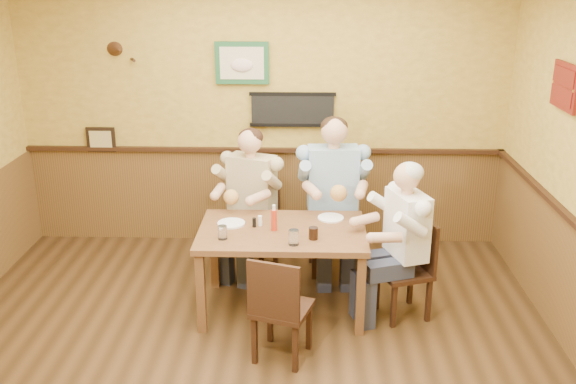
{
  "coord_description": "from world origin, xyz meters",
  "views": [
    {
      "loc": [
        0.46,
        -3.99,
        2.83
      ],
      "look_at": [
        0.31,
        0.92,
        1.1
      ],
      "focal_mm": 40.0,
      "sensor_mm": 36.0,
      "label": 1
    }
  ],
  "objects_px": {
    "chair_back_right": "(332,224)",
    "hot_sauce_bottle": "(274,219)",
    "diner_white_elder": "(405,249)",
    "water_glass_left": "(222,232)",
    "chair_right_end": "(404,269)",
    "diner_blue_polo": "(332,204)",
    "salt_shaker": "(260,221)",
    "dining_table": "(282,239)",
    "chair_back_left": "(253,226)",
    "pepper_shaker": "(254,223)",
    "diner_tan_shirt": "(252,208)",
    "cola_tumbler": "(313,233)",
    "water_glass_mid": "(294,237)",
    "chair_near_side": "(282,306)"
  },
  "relations": [
    {
      "from": "hot_sauce_bottle",
      "to": "pepper_shaker",
      "type": "xyz_separation_m",
      "value": [
        -0.17,
        0.07,
        -0.06
      ]
    },
    {
      "from": "chair_back_left",
      "to": "chair_right_end",
      "type": "height_order",
      "value": "chair_back_left"
    },
    {
      "from": "water_glass_left",
      "to": "salt_shaker",
      "type": "height_order",
      "value": "water_glass_left"
    },
    {
      "from": "chair_back_right",
      "to": "salt_shaker",
      "type": "bearing_deg",
      "value": -136.58
    },
    {
      "from": "cola_tumbler",
      "to": "hot_sauce_bottle",
      "type": "distance_m",
      "value": 0.37
    },
    {
      "from": "chair_back_left",
      "to": "pepper_shaker",
      "type": "height_order",
      "value": "chair_back_left"
    },
    {
      "from": "water_glass_mid",
      "to": "pepper_shaker",
      "type": "height_order",
      "value": "water_glass_mid"
    },
    {
      "from": "chair_back_left",
      "to": "diner_blue_polo",
      "type": "relative_size",
      "value": 0.65
    },
    {
      "from": "chair_back_right",
      "to": "hot_sauce_bottle",
      "type": "bearing_deg",
      "value": -126.91
    },
    {
      "from": "diner_tan_shirt",
      "to": "water_glass_left",
      "type": "distance_m",
      "value": 1.03
    },
    {
      "from": "chair_right_end",
      "to": "diner_white_elder",
      "type": "bearing_deg",
      "value": 0.0
    },
    {
      "from": "chair_back_right",
      "to": "diner_white_elder",
      "type": "distance_m",
      "value": 1.04
    },
    {
      "from": "chair_back_left",
      "to": "water_glass_mid",
      "type": "relative_size",
      "value": 7.22
    },
    {
      "from": "diner_tan_shirt",
      "to": "hot_sauce_bottle",
      "type": "distance_m",
      "value": 0.88
    },
    {
      "from": "chair_back_left",
      "to": "chair_near_side",
      "type": "relative_size",
      "value": 1.03
    },
    {
      "from": "chair_near_side",
      "to": "water_glass_mid",
      "type": "height_order",
      "value": "water_glass_mid"
    },
    {
      "from": "chair_right_end",
      "to": "water_glass_mid",
      "type": "relative_size",
      "value": 6.93
    },
    {
      "from": "chair_back_left",
      "to": "diner_tan_shirt",
      "type": "xyz_separation_m",
      "value": [
        0.0,
        -0.0,
        0.19
      ]
    },
    {
      "from": "diner_blue_polo",
      "to": "salt_shaker",
      "type": "xyz_separation_m",
      "value": [
        -0.64,
        -0.7,
        0.1
      ]
    },
    {
      "from": "cola_tumbler",
      "to": "diner_blue_polo",
      "type": "bearing_deg",
      "value": 79.0
    },
    {
      "from": "hot_sauce_bottle",
      "to": "salt_shaker",
      "type": "xyz_separation_m",
      "value": [
        -0.12,
        0.1,
        -0.06
      ]
    },
    {
      "from": "chair_back_right",
      "to": "salt_shaker",
      "type": "xyz_separation_m",
      "value": [
        -0.64,
        -0.7,
        0.31
      ]
    },
    {
      "from": "chair_back_right",
      "to": "hot_sauce_bottle",
      "type": "distance_m",
      "value": 1.02
    },
    {
      "from": "chair_right_end",
      "to": "diner_blue_polo",
      "type": "height_order",
      "value": "diner_blue_polo"
    },
    {
      "from": "diner_white_elder",
      "to": "pepper_shaker",
      "type": "xyz_separation_m",
      "value": [
        -1.26,
        0.12,
        0.18
      ]
    },
    {
      "from": "hot_sauce_bottle",
      "to": "salt_shaker",
      "type": "bearing_deg",
      "value": 140.84
    },
    {
      "from": "chair_back_left",
      "to": "chair_right_end",
      "type": "distance_m",
      "value": 1.6
    },
    {
      "from": "salt_shaker",
      "to": "pepper_shaker",
      "type": "height_order",
      "value": "salt_shaker"
    },
    {
      "from": "diner_blue_polo",
      "to": "chair_right_end",
      "type": "bearing_deg",
      "value": -59.83
    },
    {
      "from": "diner_tan_shirt",
      "to": "water_glass_mid",
      "type": "height_order",
      "value": "diner_tan_shirt"
    },
    {
      "from": "diner_white_elder",
      "to": "diner_tan_shirt",
      "type": "bearing_deg",
      "value": -141.85
    },
    {
      "from": "water_glass_left",
      "to": "salt_shaker",
      "type": "relative_size",
      "value": 1.29
    },
    {
      "from": "hot_sauce_bottle",
      "to": "cola_tumbler",
      "type": "bearing_deg",
      "value": -27.62
    },
    {
      "from": "water_glass_mid",
      "to": "diner_tan_shirt",
      "type": "bearing_deg",
      "value": 110.96
    },
    {
      "from": "water_glass_mid",
      "to": "hot_sauce_bottle",
      "type": "distance_m",
      "value": 0.34
    },
    {
      "from": "chair_right_end",
      "to": "hot_sauce_bottle",
      "type": "relative_size",
      "value": 4.23
    },
    {
      "from": "diner_white_elder",
      "to": "hot_sauce_bottle",
      "type": "bearing_deg",
      "value": -111.87
    },
    {
      "from": "chair_back_left",
      "to": "chair_right_end",
      "type": "xyz_separation_m",
      "value": [
        1.34,
        -0.86,
        -0.02
      ]
    },
    {
      "from": "chair_near_side",
      "to": "chair_back_right",
      "type": "bearing_deg",
      "value": -87.7
    },
    {
      "from": "chair_right_end",
      "to": "pepper_shaker",
      "type": "height_order",
      "value": "chair_right_end"
    },
    {
      "from": "diner_white_elder",
      "to": "water_glass_left",
      "type": "height_order",
      "value": "diner_white_elder"
    },
    {
      "from": "diner_blue_polo",
      "to": "hot_sauce_bottle",
      "type": "height_order",
      "value": "diner_blue_polo"
    },
    {
      "from": "chair_right_end",
      "to": "pepper_shaker",
      "type": "relative_size",
      "value": 10.58
    },
    {
      "from": "chair_right_end",
      "to": "diner_blue_polo",
      "type": "relative_size",
      "value": 0.62
    },
    {
      "from": "chair_near_side",
      "to": "pepper_shaker",
      "type": "xyz_separation_m",
      "value": [
        -0.27,
        0.77,
        0.36
      ]
    },
    {
      "from": "dining_table",
      "to": "chair_right_end",
      "type": "relative_size",
      "value": 1.63
    },
    {
      "from": "chair_back_left",
      "to": "hot_sauce_bottle",
      "type": "xyz_separation_m",
      "value": [
        0.25,
        -0.81,
        0.4
      ]
    },
    {
      "from": "dining_table",
      "to": "chair_near_side",
      "type": "xyz_separation_m",
      "value": [
        0.03,
        -0.72,
        -0.23
      ]
    },
    {
      "from": "chair_back_right",
      "to": "diner_tan_shirt",
      "type": "distance_m",
      "value": 0.78
    },
    {
      "from": "diner_blue_polo",
      "to": "diner_white_elder",
      "type": "height_order",
      "value": "diner_blue_polo"
    }
  ]
}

